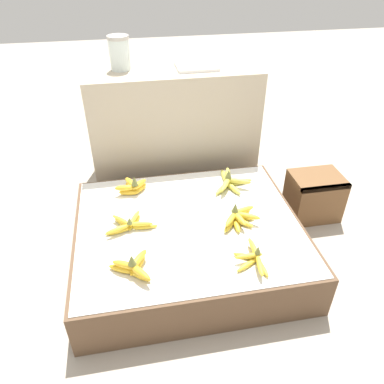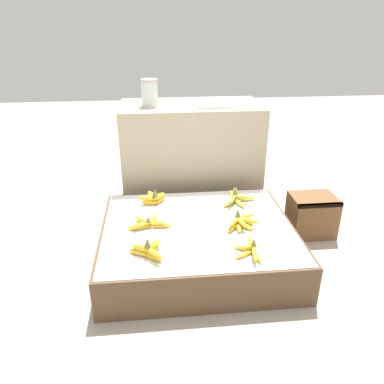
{
  "view_description": "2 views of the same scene",
  "coord_description": "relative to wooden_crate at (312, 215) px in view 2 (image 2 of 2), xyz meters",
  "views": [
    {
      "loc": [
        -0.24,
        -1.4,
        1.43
      ],
      "look_at": [
        0.02,
        0.03,
        0.41
      ],
      "focal_mm": 35.0,
      "sensor_mm": 36.0,
      "label": 1
    },
    {
      "loc": [
        -0.23,
        -1.88,
        1.33
      ],
      "look_at": [
        -0.03,
        0.05,
        0.43
      ],
      "focal_mm": 35.0,
      "sensor_mm": 36.0,
      "label": 2
    }
  ],
  "objects": [
    {
      "name": "ground_plane",
      "position": [
        -0.8,
        -0.23,
        -0.14
      ],
      "size": [
        10.0,
        10.0,
        0.0
      ],
      "primitive_type": "plane",
      "color": "#A89E8E"
    },
    {
      "name": "display_platform",
      "position": [
        -0.8,
        -0.23,
        -0.02
      ],
      "size": [
        1.11,
        0.95,
        0.24
      ],
      "color": "brown",
      "rests_on": "ground_plane"
    },
    {
      "name": "back_vendor_table",
      "position": [
        -0.75,
        0.62,
        0.25
      ],
      "size": [
        1.03,
        0.54,
        0.77
      ],
      "color": "tan",
      "rests_on": "ground_plane"
    },
    {
      "name": "wooden_crate",
      "position": [
        0.0,
        0.0,
        0.0
      ],
      "size": [
        0.29,
        0.23,
        0.27
      ],
      "color": "brown",
      "rests_on": "ground_plane"
    },
    {
      "name": "banana_bunch_front_left",
      "position": [
        -1.08,
        -0.51,
        0.13
      ],
      "size": [
        0.19,
        0.19,
        0.11
      ],
      "color": "gold",
      "rests_on": "display_platform"
    },
    {
      "name": "banana_bunch_front_midleft",
      "position": [
        -0.56,
        -0.54,
        0.12
      ],
      "size": [
        0.14,
        0.24,
        0.08
      ],
      "color": "gold",
      "rests_on": "display_platform"
    },
    {
      "name": "banana_bunch_middle_left",
      "position": [
        -1.08,
        -0.22,
        0.12
      ],
      "size": [
        0.26,
        0.16,
        0.08
      ],
      "color": "gold",
      "rests_on": "display_platform"
    },
    {
      "name": "banana_bunch_middle_midleft",
      "position": [
        -0.55,
        -0.27,
        0.13
      ],
      "size": [
        0.2,
        0.17,
        0.11
      ],
      "color": "gold",
      "rests_on": "display_platform"
    },
    {
      "name": "banana_bunch_back_left",
      "position": [
        -1.05,
        0.09,
        0.14
      ],
      "size": [
        0.18,
        0.13,
        0.11
      ],
      "color": "gold",
      "rests_on": "display_platform"
    },
    {
      "name": "banana_bunch_back_midleft",
      "position": [
        -0.51,
        0.05,
        0.13
      ],
      "size": [
        0.25,
        0.27,
        0.11
      ],
      "color": "gold",
      "rests_on": "display_platform"
    },
    {
      "name": "glass_jar",
      "position": [
        -1.05,
        0.58,
        0.72
      ],
      "size": [
        0.12,
        0.12,
        0.19
      ],
      "color": "silver",
      "rests_on": "back_vendor_table"
    },
    {
      "name": "foam_tray_white",
      "position": [
        -0.61,
        0.54,
        0.64
      ],
      "size": [
        0.24,
        0.21,
        0.02
      ],
      "color": "white",
      "rests_on": "back_vendor_table"
    }
  ]
}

